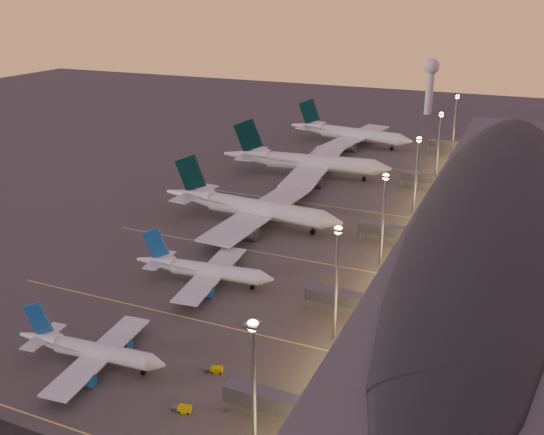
{
  "coord_description": "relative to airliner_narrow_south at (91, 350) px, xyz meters",
  "views": [
    {
      "loc": [
        68.56,
        -107.98,
        69.9
      ],
      "look_at": [
        2.0,
        45.0,
        7.0
      ],
      "focal_mm": 40.0,
      "sensor_mm": 36.0,
      "label": 1
    }
  ],
  "objects": [
    {
      "name": "airliner_wide_mid",
      "position": [
        -6.8,
        138.78,
        2.57
      ],
      "size": [
        68.63,
        62.88,
        21.95
      ],
      "rotation": [
        0.0,
        0.0,
        0.11
      ],
      "color": "silver",
      "rests_on": "ground"
    },
    {
      "name": "ground",
      "position": [
        5.33,
        28.15,
        -3.08
      ],
      "size": [
        700.0,
        700.0,
        0.0
      ],
      "primitive_type": "plane",
      "color": "#403D3B"
    },
    {
      "name": "terminal_building",
      "position": [
        67.17,
        100.62,
        5.7
      ],
      "size": [
        56.35,
        255.0,
        17.46
      ],
      "color": "#4A4A4F",
      "rests_on": "ground"
    },
    {
      "name": "radar_tower",
      "position": [
        15.33,
        288.15,
        18.79
      ],
      "size": [
        9.0,
        9.0,
        32.5
      ],
      "color": "silver",
      "rests_on": "ground"
    },
    {
      "name": "lane_markings",
      "position": [
        5.33,
        68.15,
        -3.07
      ],
      "size": [
        90.0,
        180.36,
        0.0
      ],
      "color": "#D8C659",
      "rests_on": "ground"
    },
    {
      "name": "airliner_narrow_south",
      "position": [
        0.0,
        0.0,
        0.0
      ],
      "size": [
        33.36,
        29.91,
        11.91
      ],
      "rotation": [
        0.0,
        0.0,
        0.09
      ],
      "color": "silver",
      "rests_on": "ground"
    },
    {
      "name": "airliner_wide_far",
      "position": [
        -6.05,
        196.78,
        2.12
      ],
      "size": [
        63.1,
        58.04,
        20.2
      ],
      "rotation": [
        0.0,
        0.0,
        -0.14
      ],
      "color": "silver",
      "rests_on": "ground"
    },
    {
      "name": "light_masts",
      "position": [
        41.33,
        93.15,
        14.48
      ],
      "size": [
        2.2,
        217.2,
        25.9
      ],
      "color": "slate",
      "rests_on": "ground"
    },
    {
      "name": "baggage_tug_a",
      "position": [
        24.15,
        -5.31,
        -2.6
      ],
      "size": [
        3.68,
        2.0,
        1.04
      ],
      "rotation": [
        0.0,
        0.0,
        0.18
      ],
      "color": "#C3AF00",
      "rests_on": "ground"
    },
    {
      "name": "airliner_wide_near",
      "position": [
        -4.59,
        82.86,
        2.11
      ],
      "size": [
        62.96,
        57.38,
        20.15
      ],
      "rotation": [
        0.0,
        0.0,
        -0.05
      ],
      "color": "silver",
      "rests_on": "ground"
    },
    {
      "name": "baggage_tug_b",
      "position": [
        23.76,
        7.38,
        -2.61
      ],
      "size": [
        3.67,
        2.3,
        1.02
      ],
      "rotation": [
        0.0,
        0.0,
        0.29
      ],
      "color": "#C3AF00",
      "rests_on": "ground"
    },
    {
      "name": "airliner_narrow_north",
      "position": [
        2.78,
        40.24,
        0.38
      ],
      "size": [
        37.51,
        33.68,
        13.39
      ],
      "rotation": [
        0.0,
        0.0,
        0.11
      ],
      "color": "silver",
      "rests_on": "ground"
    }
  ]
}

